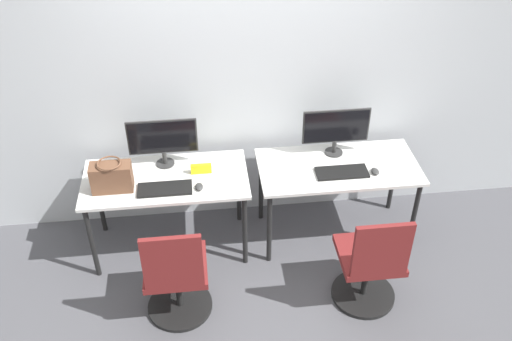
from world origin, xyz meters
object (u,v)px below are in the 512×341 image
at_px(keyboard_right, 342,172).
at_px(handbag, 111,177).
at_px(office_chair_left, 176,278).
at_px(office_chair_right, 370,267).
at_px(monitor_right, 336,129).
at_px(monitor_left, 163,139).
at_px(keyboard_left, 165,189).
at_px(mouse_right, 375,171).
at_px(mouse_left, 199,187).

bearing_deg(keyboard_right, handbag, 179.73).
distance_m(office_chair_left, office_chair_right, 1.39).
bearing_deg(monitor_right, keyboard_right, -90.00).
bearing_deg(monitor_left, keyboard_right, -11.92).
bearing_deg(office_chair_left, monitor_right, 34.74).
bearing_deg(handbag, keyboard_right, -0.27).
height_order(keyboard_left, monitor_right, monitor_right).
distance_m(monitor_left, mouse_right, 1.66).
height_order(keyboard_left, keyboard_right, same).
distance_m(mouse_left, keyboard_right, 1.11).
height_order(monitor_left, keyboard_right, monitor_left).
bearing_deg(monitor_right, monitor_left, 179.77).
relative_size(monitor_right, handbag, 1.79).
xyz_separation_m(monitor_left, mouse_right, (1.62, -0.31, -0.22)).
bearing_deg(monitor_left, monitor_right, -0.23).
relative_size(keyboard_right, handbag, 1.35).
xyz_separation_m(monitor_right, handbag, (-1.74, -0.27, -0.12)).
xyz_separation_m(monitor_left, office_chair_right, (1.44, -0.96, -0.57)).
bearing_deg(keyboard_right, office_chair_left, -154.46).
xyz_separation_m(mouse_right, handbag, (-2.00, 0.03, 0.10)).
bearing_deg(keyboard_left, office_chair_left, -84.74).
height_order(keyboard_left, office_chair_right, office_chair_right).
relative_size(keyboard_left, office_chair_right, 0.45).
bearing_deg(monitor_left, keyboard_left, -90.00).
bearing_deg(office_chair_right, mouse_right, 74.58).
xyz_separation_m(office_chair_right, handbag, (-1.82, 0.68, 0.46)).
bearing_deg(monitor_left, office_chair_left, -86.66).
height_order(mouse_left, monitor_right, monitor_right).
bearing_deg(mouse_right, keyboard_left, -179.23).
bearing_deg(mouse_right, mouse_left, -178.58).
bearing_deg(mouse_right, monitor_right, 129.87).
relative_size(monitor_left, mouse_right, 5.95).
relative_size(office_chair_left, mouse_right, 9.96).
xyz_separation_m(monitor_left, handbag, (-0.38, -0.28, -0.12)).
xyz_separation_m(keyboard_right, office_chair_right, (0.08, -0.67, -0.35)).
relative_size(mouse_left, handbag, 0.30).
bearing_deg(handbag, mouse_left, -6.04).
bearing_deg(office_chair_left, mouse_right, 20.98).
height_order(mouse_left, office_chair_right, office_chair_right).
distance_m(keyboard_left, office_chair_right, 1.61).
xyz_separation_m(mouse_left, office_chair_left, (-0.20, -0.57, -0.36)).
distance_m(monitor_left, office_chair_right, 1.82).
distance_m(monitor_right, handbag, 1.77).
relative_size(mouse_left, monitor_right, 0.17).
height_order(monitor_right, mouse_right, monitor_right).
bearing_deg(keyboard_left, monitor_left, 90.00).
height_order(monitor_left, office_chair_right, monitor_left).
xyz_separation_m(office_chair_left, handbag, (-0.43, 0.63, 0.46)).
xyz_separation_m(keyboard_left, monitor_right, (1.36, 0.33, 0.22)).
distance_m(monitor_left, monitor_right, 1.36).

